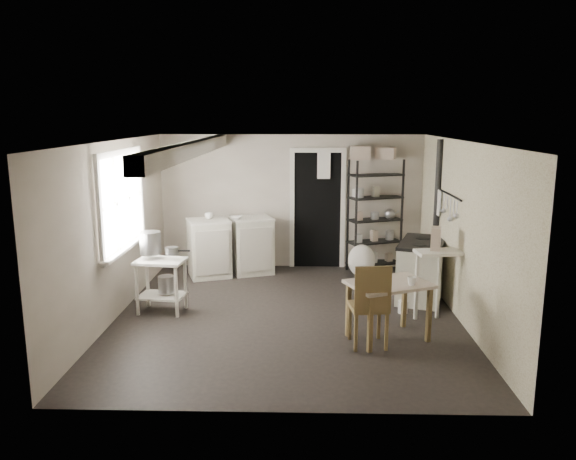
{
  "coord_description": "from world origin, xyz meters",
  "views": [
    {
      "loc": [
        0.2,
        -7.1,
        2.62
      ],
      "look_at": [
        0.0,
        0.3,
        1.1
      ],
      "focal_mm": 35.0,
      "sensor_mm": 36.0,
      "label": 1
    }
  ],
  "objects_px": {
    "stove": "(421,269)",
    "flour_sack": "(362,262)",
    "prep_table": "(161,283)",
    "work_table": "(388,308)",
    "shelf_rack": "(375,216)",
    "base_cabinets": "(231,247)",
    "stockpot": "(150,243)",
    "chair": "(368,305)"
  },
  "relations": [
    {
      "from": "shelf_rack",
      "to": "work_table",
      "type": "height_order",
      "value": "shelf_rack"
    },
    {
      "from": "flour_sack",
      "to": "prep_table",
      "type": "bearing_deg",
      "value": -148.26
    },
    {
      "from": "prep_table",
      "to": "work_table",
      "type": "relative_size",
      "value": 0.79
    },
    {
      "from": "stove",
      "to": "flour_sack",
      "type": "height_order",
      "value": "stove"
    },
    {
      "from": "base_cabinets",
      "to": "stove",
      "type": "relative_size",
      "value": 1.34
    },
    {
      "from": "stove",
      "to": "chair",
      "type": "height_order",
      "value": "chair"
    },
    {
      "from": "stockpot",
      "to": "stove",
      "type": "bearing_deg",
      "value": 9.35
    },
    {
      "from": "stockpot",
      "to": "chair",
      "type": "xyz_separation_m",
      "value": [
        2.8,
        -1.12,
        -0.45
      ]
    },
    {
      "from": "prep_table",
      "to": "work_table",
      "type": "height_order",
      "value": "prep_table"
    },
    {
      "from": "prep_table",
      "to": "flour_sack",
      "type": "bearing_deg",
      "value": 31.74
    },
    {
      "from": "stove",
      "to": "flour_sack",
      "type": "relative_size",
      "value": 2.0
    },
    {
      "from": "stove",
      "to": "flour_sack",
      "type": "distance_m",
      "value": 1.34
    },
    {
      "from": "stove",
      "to": "work_table",
      "type": "distance_m",
      "value": 1.7
    },
    {
      "from": "chair",
      "to": "flour_sack",
      "type": "height_order",
      "value": "chair"
    },
    {
      "from": "prep_table",
      "to": "flour_sack",
      "type": "xyz_separation_m",
      "value": [
        2.87,
        1.78,
        -0.16
      ]
    },
    {
      "from": "base_cabinets",
      "to": "flour_sack",
      "type": "distance_m",
      "value": 2.19
    },
    {
      "from": "chair",
      "to": "shelf_rack",
      "type": "bearing_deg",
      "value": 75.3
    },
    {
      "from": "chair",
      "to": "stove",
      "type": "bearing_deg",
      "value": 54.44
    },
    {
      "from": "stockpot",
      "to": "base_cabinets",
      "type": "bearing_deg",
      "value": 64.96
    },
    {
      "from": "prep_table",
      "to": "flour_sack",
      "type": "relative_size",
      "value": 1.35
    },
    {
      "from": "prep_table",
      "to": "work_table",
      "type": "bearing_deg",
      "value": -16.53
    },
    {
      "from": "shelf_rack",
      "to": "stove",
      "type": "bearing_deg",
      "value": -92.92
    },
    {
      "from": "base_cabinets",
      "to": "flour_sack",
      "type": "relative_size",
      "value": 2.68
    },
    {
      "from": "work_table",
      "to": "chair",
      "type": "bearing_deg",
      "value": -143.4
    },
    {
      "from": "prep_table",
      "to": "chair",
      "type": "relative_size",
      "value": 0.73
    },
    {
      "from": "shelf_rack",
      "to": "base_cabinets",
      "type": "bearing_deg",
      "value": 166.09
    },
    {
      "from": "stockpot",
      "to": "work_table",
      "type": "height_order",
      "value": "stockpot"
    },
    {
      "from": "base_cabinets",
      "to": "flour_sack",
      "type": "height_order",
      "value": "base_cabinets"
    },
    {
      "from": "stove",
      "to": "stockpot",
      "type": "bearing_deg",
      "value": -151.73
    },
    {
      "from": "work_table",
      "to": "stove",
      "type": "bearing_deg",
      "value": 65.52
    },
    {
      "from": "stockpot",
      "to": "base_cabinets",
      "type": "height_order",
      "value": "stockpot"
    },
    {
      "from": "base_cabinets",
      "to": "chair",
      "type": "height_order",
      "value": "chair"
    },
    {
      "from": "base_cabinets",
      "to": "shelf_rack",
      "type": "bearing_deg",
      "value": -11.95
    },
    {
      "from": "work_table",
      "to": "shelf_rack",
      "type": "bearing_deg",
      "value": 86.19
    },
    {
      "from": "stockpot",
      "to": "stove",
      "type": "height_order",
      "value": "stockpot"
    },
    {
      "from": "stove",
      "to": "flour_sack",
      "type": "xyz_separation_m",
      "value": [
        -0.75,
        1.09,
        -0.2
      ]
    },
    {
      "from": "shelf_rack",
      "to": "chair",
      "type": "height_order",
      "value": "shelf_rack"
    },
    {
      "from": "stove",
      "to": "chair",
      "type": "distance_m",
      "value": 1.99
    },
    {
      "from": "prep_table",
      "to": "chair",
      "type": "height_order",
      "value": "chair"
    },
    {
      "from": "chair",
      "to": "prep_table",
      "type": "bearing_deg",
      "value": 151.71
    },
    {
      "from": "prep_table",
      "to": "shelf_rack",
      "type": "bearing_deg",
      "value": 34.97
    },
    {
      "from": "prep_table",
      "to": "stockpot",
      "type": "bearing_deg",
      "value": 155.69
    }
  ]
}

